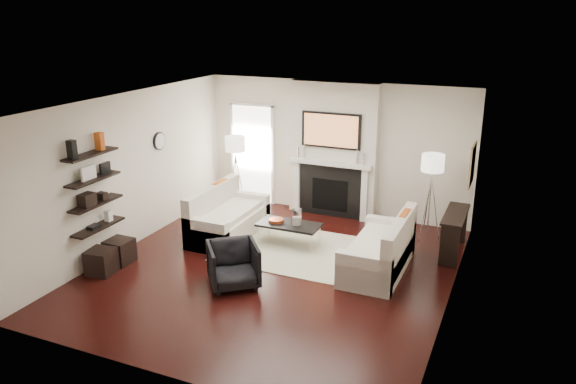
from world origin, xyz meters
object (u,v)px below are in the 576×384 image
at_px(loveseat_right_base, 377,258).
at_px(ottoman_near, 120,251).
at_px(loveseat_left_base, 229,225).
at_px(armchair, 233,263).
at_px(coffee_table, 289,225).
at_px(lamp_left_shade, 235,144).
at_px(lamp_right_shade, 433,163).

relative_size(loveseat_right_base, ottoman_near, 4.50).
relative_size(loveseat_left_base, armchair, 2.42).
distance_m(coffee_table, armchair, 1.73).
height_order(loveseat_left_base, lamp_left_shade, lamp_left_shade).
height_order(lamp_left_shade, lamp_right_shade, same).
xyz_separation_m(armchair, lamp_right_shade, (2.38, 3.00, 1.08)).
bearing_deg(armchair, loveseat_right_base, -2.32).
xyz_separation_m(loveseat_right_base, coffee_table, (-1.70, 0.34, 0.19)).
distance_m(loveseat_right_base, armchair, 2.34).
relative_size(armchair, lamp_right_shade, 1.86).
distance_m(coffee_table, lamp_right_shade, 2.76).
distance_m(coffee_table, ottoman_near, 2.91).
bearing_deg(ottoman_near, coffee_table, 37.14).
xyz_separation_m(loveseat_left_base, coffee_table, (1.21, 0.02, 0.19)).
height_order(loveseat_right_base, lamp_left_shade, lamp_left_shade).
xyz_separation_m(armchair, lamp_left_shade, (-1.52, 2.92, 1.08)).
height_order(loveseat_right_base, armchair, armchair).
xyz_separation_m(loveseat_right_base, ottoman_near, (-4.01, -1.41, -0.01)).
distance_m(loveseat_left_base, ottoman_near, 2.05).
bearing_deg(lamp_left_shade, coffee_table, -35.18).
bearing_deg(coffee_table, armchair, -95.89).
height_order(coffee_table, lamp_left_shade, lamp_left_shade).
height_order(lamp_left_shade, ottoman_near, lamp_left_shade).
relative_size(loveseat_right_base, lamp_left_shade, 4.50).
bearing_deg(armchair, coffee_table, 45.38).
relative_size(loveseat_left_base, ottoman_near, 4.50).
xyz_separation_m(loveseat_left_base, lamp_left_shade, (-0.49, 1.22, 1.24)).
bearing_deg(loveseat_right_base, lamp_left_shade, 155.66).
xyz_separation_m(loveseat_right_base, armchair, (-1.88, -1.38, 0.16)).
distance_m(armchair, lamp_left_shade, 3.46).
distance_m(loveseat_left_base, coffee_table, 1.22).
xyz_separation_m(lamp_left_shade, ottoman_near, (-0.62, -2.95, -1.25)).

